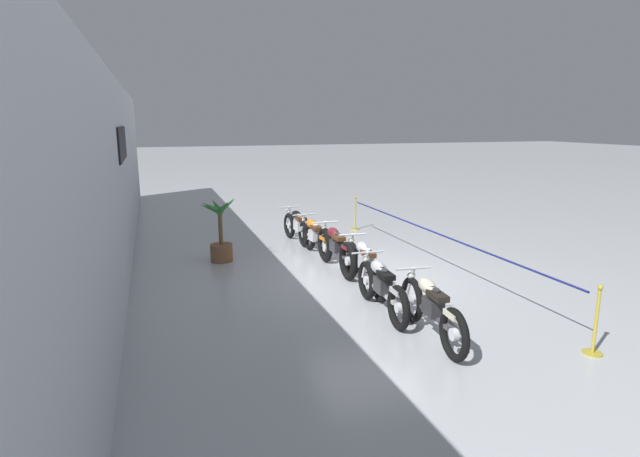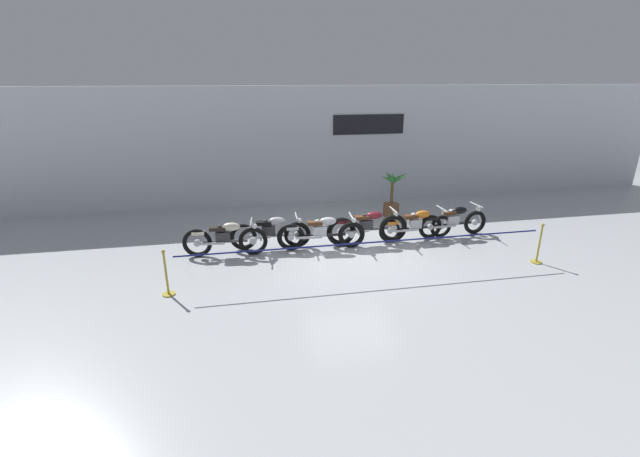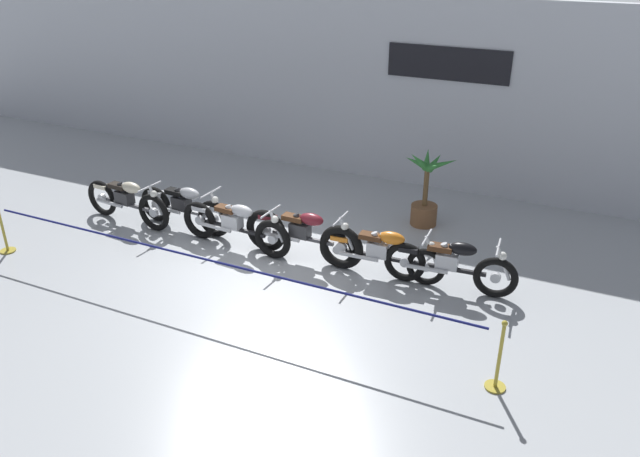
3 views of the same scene
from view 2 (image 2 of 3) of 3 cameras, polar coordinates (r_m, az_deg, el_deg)
The scene contains 11 objects.
ground_plane at distance 11.57m, azimuth 4.20°, elevation -3.29°, with size 120.00×120.00×0.00m, color #B2B7BC.
back_wall at distance 15.84m, azimuth -0.46°, elevation 10.94°, with size 28.00×0.29×4.20m.
motorcycle_cream_0 at distance 11.48m, azimuth -12.50°, elevation -1.32°, with size 2.22×0.62×0.96m.
motorcycle_silver_1 at distance 11.75m, azimuth -6.58°, elevation -0.54°, with size 2.22×0.62×0.95m.
motorcycle_silver_2 at distance 11.66m, azimuth 0.22°, elevation -0.58°, with size 2.43×0.62×0.95m.
motorcycle_maroon_3 at distance 12.09m, azimuth 6.38°, elevation 0.14°, with size 2.35×0.62×0.99m.
motorcycle_orange_4 at distance 12.64m, azimuth 12.74°, elevation 0.50°, with size 2.27×0.62×0.91m.
motorcycle_black_5 at distance 13.19m, azimuth 17.38°, elevation 0.92°, with size 2.22×0.62×0.94m.
potted_palm_left_of_row at distance 14.66m, azimuth 9.58°, elevation 4.27°, with size 1.06×0.94×1.65m.
stanchion_far_left at distance 9.67m, azimuth -1.30°, elevation -3.33°, with size 8.97×0.28×1.05m.
stanchion_mid_left at distance 12.17m, azimuth 27.10°, elevation -2.50°, with size 0.28×0.28×1.05m.
Camera 2 is at (-2.85, -10.27, 4.49)m, focal length 24.00 mm.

